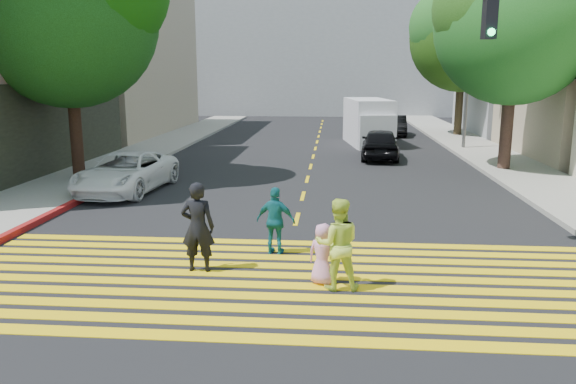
# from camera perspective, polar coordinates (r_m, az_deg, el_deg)

# --- Properties ---
(ground) EXTENTS (120.00, 120.00, 0.00)m
(ground) POSITION_cam_1_polar(r_m,az_deg,el_deg) (9.88, -1.45, -11.60)
(ground) COLOR black
(sidewalk_left) EXTENTS (3.00, 40.00, 0.15)m
(sidewalk_left) POSITION_cam_1_polar(r_m,az_deg,el_deg) (32.66, -12.27, 4.85)
(sidewalk_left) COLOR gray
(sidewalk_left) RESTS_ON ground
(sidewalk_right) EXTENTS (3.00, 60.00, 0.15)m
(sidewalk_right) POSITION_cam_1_polar(r_m,az_deg,el_deg) (25.45, 21.82, 2.32)
(sidewalk_right) COLOR gray
(sidewalk_right) RESTS_ON ground
(curb_red) EXTENTS (0.20, 8.00, 0.16)m
(curb_red) POSITION_cam_1_polar(r_m,az_deg,el_deg) (17.39, -22.43, -1.83)
(curb_red) COLOR maroon
(curb_red) RESTS_ON ground
(crosswalk) EXTENTS (13.40, 5.30, 0.01)m
(crosswalk) POSITION_cam_1_polar(r_m,az_deg,el_deg) (11.06, -0.74, -8.95)
(crosswalk) COLOR yellow
(crosswalk) RESTS_ON ground
(lane_line) EXTENTS (0.12, 34.40, 0.01)m
(lane_line) POSITION_cam_1_polar(r_m,az_deg,el_deg) (31.77, 2.89, 4.79)
(lane_line) COLOR yellow
(lane_line) RESTS_ON ground
(building_left_tan) EXTENTS (12.00, 16.00, 10.00)m
(building_left_tan) POSITION_cam_1_polar(r_m,az_deg,el_deg) (40.73, -20.47, 12.68)
(building_left_tan) COLOR tan
(building_left_tan) RESTS_ON ground
(building_right_grey) EXTENTS (10.00, 10.00, 10.00)m
(building_right_grey) POSITION_cam_1_polar(r_m,az_deg,el_deg) (41.46, 25.06, 12.30)
(building_right_grey) COLOR gray
(building_right_grey) RESTS_ON ground
(backdrop_block) EXTENTS (30.00, 8.00, 12.00)m
(backdrop_block) POSITION_cam_1_polar(r_m,az_deg,el_deg) (57.05, 3.81, 13.97)
(backdrop_block) COLOR gray
(backdrop_block) RESTS_ON ground
(tree_left) EXTENTS (8.44, 8.14, 9.29)m
(tree_left) POSITION_cam_1_polar(r_m,az_deg,el_deg) (22.27, -21.37, 17.12)
(tree_left) COLOR black
(tree_left) RESTS_ON ground
(tree_right_near) EXTENTS (7.03, 6.52, 9.07)m
(tree_right_near) POSITION_cam_1_polar(r_m,az_deg,el_deg) (24.57, 22.28, 16.20)
(tree_right_near) COLOR black
(tree_right_near) RESTS_ON ground
(tree_right_far) EXTENTS (7.93, 7.65, 9.54)m
(tree_right_far) POSITION_cam_1_polar(r_m,az_deg,el_deg) (37.55, 17.52, 15.21)
(tree_right_far) COLOR black
(tree_right_far) RESTS_ON ground
(pedestrian_man) EXTENTS (0.69, 0.46, 1.85)m
(pedestrian_man) POSITION_cam_1_polar(r_m,az_deg,el_deg) (11.44, -9.15, -3.54)
(pedestrian_man) COLOR black
(pedestrian_man) RESTS_ON ground
(pedestrian_woman) EXTENTS (0.88, 0.71, 1.73)m
(pedestrian_woman) POSITION_cam_1_polar(r_m,az_deg,el_deg) (10.44, 5.06, -5.29)
(pedestrian_woman) COLOR #C5E14A
(pedestrian_woman) RESTS_ON ground
(pedestrian_child) EXTENTS (0.68, 0.56, 1.19)m
(pedestrian_child) POSITION_cam_1_polar(r_m,az_deg,el_deg) (10.73, 3.53, -6.30)
(pedestrian_child) COLOR #D98CC2
(pedestrian_child) RESTS_ON ground
(pedestrian_extra) EXTENTS (0.94, 0.54, 1.51)m
(pedestrian_extra) POSITION_cam_1_polar(r_m,az_deg,el_deg) (12.43, -1.25, -2.95)
(pedestrian_extra) COLOR #13626F
(pedestrian_extra) RESTS_ON ground
(white_sedan) EXTENTS (2.62, 4.98, 1.34)m
(white_sedan) POSITION_cam_1_polar(r_m,az_deg,el_deg) (19.80, -16.12, 1.93)
(white_sedan) COLOR white
(white_sedan) RESTS_ON ground
(dark_car_near) EXTENTS (2.02, 4.40, 1.46)m
(dark_car_near) POSITION_cam_1_polar(r_m,az_deg,el_deg) (26.80, 9.36, 4.88)
(dark_car_near) COLOR black
(dark_car_near) RESTS_ON ground
(silver_car) EXTENTS (2.12, 5.10, 1.47)m
(silver_car) POSITION_cam_1_polar(r_m,az_deg,el_deg) (38.43, 8.80, 7.00)
(silver_car) COLOR gray
(silver_car) RESTS_ON ground
(dark_car_parked) EXTENTS (1.63, 3.99, 1.29)m
(dark_car_parked) POSITION_cam_1_polar(r_m,az_deg,el_deg) (37.35, 10.85, 6.65)
(dark_car_parked) COLOR black
(dark_car_parked) RESTS_ON ground
(white_van) EXTENTS (2.72, 5.63, 2.55)m
(white_van) POSITION_cam_1_polar(r_m,az_deg,el_deg) (32.08, 8.22, 6.92)
(white_van) COLOR silver
(white_van) RESTS_ON ground
(street_lamp) EXTENTS (2.08, 0.30, 9.20)m
(street_lamp) POSITION_cam_1_polar(r_m,az_deg,el_deg) (30.75, 17.62, 13.88)
(street_lamp) COLOR #585858
(street_lamp) RESTS_ON ground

